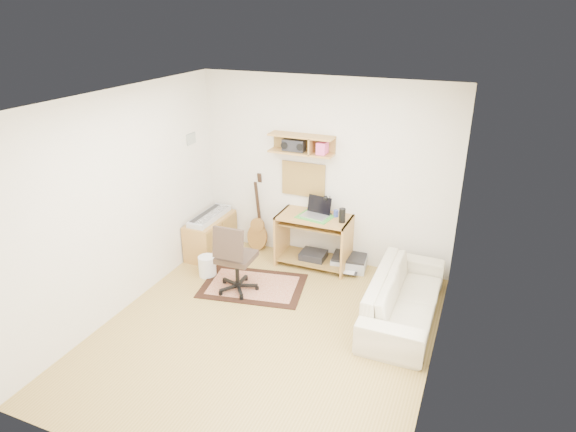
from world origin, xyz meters
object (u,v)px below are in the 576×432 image
at_px(cabinet, 211,235).
at_px(task_chair, 237,257).
at_px(sofa, 405,290).
at_px(printer, 349,263).
at_px(desk, 314,241).

bearing_deg(cabinet, task_chair, -42.92).
bearing_deg(sofa, printer, 45.47).
relative_size(task_chair, cabinet, 1.08).
bearing_deg(printer, sofa, -50.94).
height_order(cabinet, printer, cabinet).
distance_m(desk, cabinet, 1.56).
bearing_deg(desk, printer, 10.68).
height_order(task_chair, sofa, task_chair).
distance_m(task_chair, cabinet, 1.21).
xyz_separation_m(desk, printer, (0.50, 0.09, -0.29)).
height_order(desk, printer, desk).
xyz_separation_m(desk, sofa, (1.42, -0.81, -0.01)).
bearing_deg(cabinet, printer, 8.77).
relative_size(task_chair, sofa, 0.52).
xyz_separation_m(printer, sofa, (0.92, -0.90, 0.28)).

